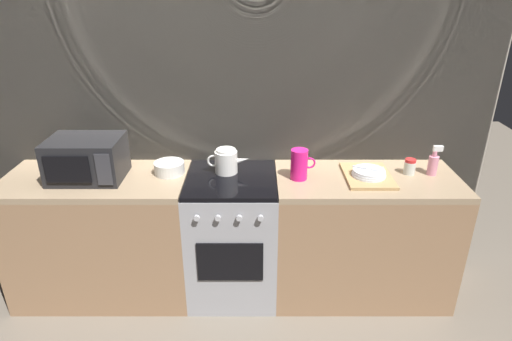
{
  "coord_description": "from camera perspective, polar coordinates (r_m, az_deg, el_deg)",
  "views": [
    {
      "loc": [
        0.16,
        -2.57,
        2.11
      ],
      "look_at": [
        0.15,
        0.0,
        0.95
      ],
      "focal_mm": 30.47,
      "sensor_mm": 36.0,
      "label": 1
    }
  ],
  "objects": [
    {
      "name": "spray_bottle",
      "position": [
        3.08,
        22.51,
        0.82
      ],
      "size": [
        0.08,
        0.06,
        0.2
      ],
      "color": "pink",
      "rests_on": "counter_right"
    },
    {
      "name": "stove_unit",
      "position": [
        3.06,
        -2.86,
        -8.57
      ],
      "size": [
        0.6,
        0.63,
        0.9
      ],
      "color": "#9E9EA3",
      "rests_on": "ground_plane"
    },
    {
      "name": "pitcher",
      "position": [
        2.8,
        5.98,
        0.8
      ],
      "size": [
        0.16,
        0.11,
        0.2
      ],
      "color": "#E5197A",
      "rests_on": "counter_right"
    },
    {
      "name": "ground_plane",
      "position": [
        3.33,
        -2.7,
        -15.08
      ],
      "size": [
        8.0,
        8.0,
        0.0
      ],
      "primitive_type": "plane",
      "color": "#6B6054"
    },
    {
      "name": "dish_pile",
      "position": [
        2.92,
        14.76,
        -0.52
      ],
      "size": [
        0.3,
        0.4,
        0.07
      ],
      "color": "tan",
      "rests_on": "counter_right"
    },
    {
      "name": "counter_left",
      "position": [
        3.24,
        -19.13,
        -8.05
      ],
      "size": [
        1.2,
        0.6,
        0.9
      ],
      "color": "#997251",
      "rests_on": "ground_plane"
    },
    {
      "name": "spice_jar",
      "position": [
        3.05,
        19.78,
        0.44
      ],
      "size": [
        0.08,
        0.08,
        0.1
      ],
      "color": "silver",
      "rests_on": "counter_right"
    },
    {
      "name": "kettle",
      "position": [
        2.89,
        -3.66,
        1.25
      ],
      "size": [
        0.28,
        0.15,
        0.17
      ],
      "color": "white",
      "rests_on": "stove_unit"
    },
    {
      "name": "mixing_bowl",
      "position": [
        2.94,
        -11.04,
        0.37
      ],
      "size": [
        0.2,
        0.2,
        0.08
      ],
      "primitive_type": "cylinder",
      "color": "silver",
      "rests_on": "counter_left"
    },
    {
      "name": "microwave",
      "position": [
        2.99,
        -21.12,
        1.48
      ],
      "size": [
        0.46,
        0.35,
        0.27
      ],
      "color": "black",
      "rests_on": "counter_left"
    },
    {
      "name": "back_wall",
      "position": [
        3.04,
        -2.85,
        6.82
      ],
      "size": [
        3.6,
        0.05,
        2.4
      ],
      "color": "#A39989",
      "rests_on": "ground_plane"
    },
    {
      "name": "counter_right",
      "position": [
        3.15,
        13.91,
        -8.36
      ],
      "size": [
        1.2,
        0.6,
        0.9
      ],
      "color": "#997251",
      "rests_on": "ground_plane"
    }
  ]
}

